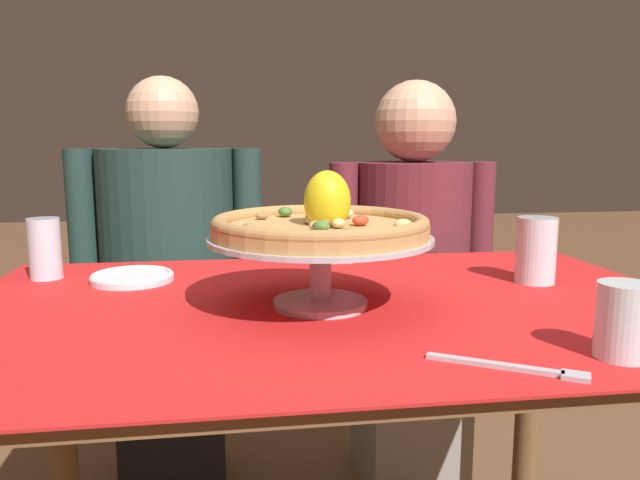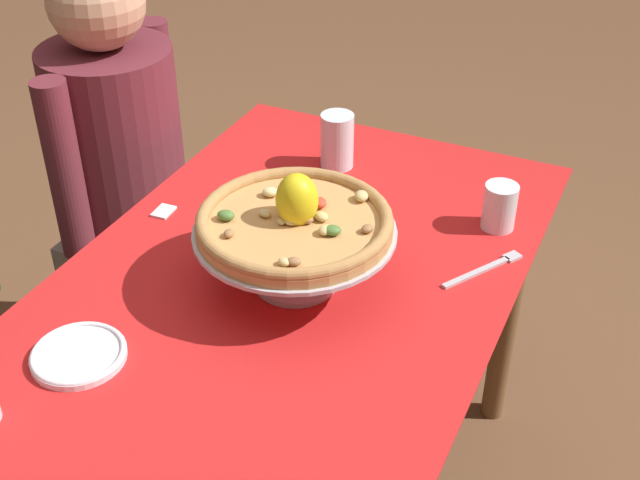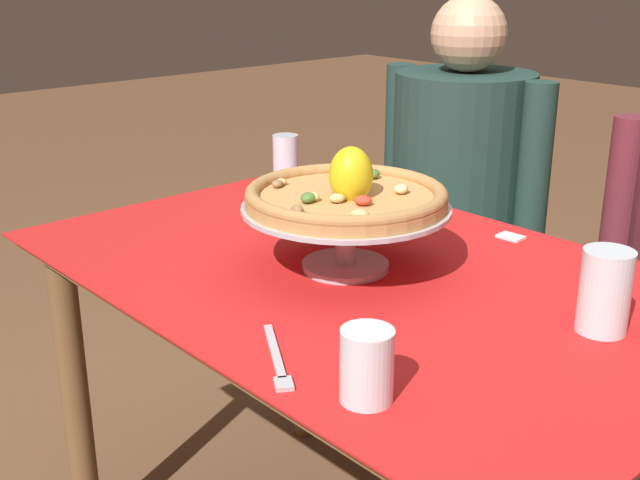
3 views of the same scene
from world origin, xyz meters
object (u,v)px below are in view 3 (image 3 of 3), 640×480
(water_glass_side_right, at_px, (604,295))
(water_glass_front_right, at_px, (367,370))
(dinner_fork, at_px, (277,360))
(diner_left, at_px, (457,225))
(pizza_stand, at_px, (346,222))
(water_glass_back_left, at_px, (286,163))
(sugar_packet, at_px, (511,237))
(pizza, at_px, (347,194))
(side_plate, at_px, (318,199))

(water_glass_side_right, relative_size, water_glass_front_right, 1.32)
(dinner_fork, distance_m, diner_left, 1.17)
(pizza_stand, xyz_separation_m, water_glass_front_right, (0.34, -0.29, -0.05))
(water_glass_back_left, relative_size, sugar_packet, 2.43)
(water_glass_back_left, xyz_separation_m, water_glass_front_right, (0.86, -0.57, -0.01))
(water_glass_back_left, distance_m, diner_left, 0.53)
(dinner_fork, relative_size, diner_left, 0.14)
(water_glass_back_left, height_order, water_glass_side_right, water_glass_side_right)
(pizza, xyz_separation_m, dinner_fork, (0.19, -0.31, -0.14))
(water_glass_front_right, height_order, diner_left, diner_left)
(water_glass_front_right, bearing_deg, pizza_stand, 139.79)
(pizza_stand, height_order, pizza, pizza)
(dinner_fork, bearing_deg, diner_left, 116.21)
(water_glass_side_right, bearing_deg, sugar_packet, 143.64)
(diner_left, bearing_deg, water_glass_front_right, -56.86)
(side_plate, bearing_deg, dinner_fork, -45.91)
(water_glass_back_left, bearing_deg, dinner_fork, -40.33)
(dinner_fork, xyz_separation_m, diner_left, (-0.51, 1.04, -0.16))
(pizza, xyz_separation_m, diner_left, (-0.32, 0.73, -0.30))
(pizza_stand, distance_m, diner_left, 0.83)
(water_glass_front_right, bearing_deg, sugar_packet, 110.59)
(pizza, height_order, diner_left, diner_left)
(dinner_fork, relative_size, sugar_packet, 3.43)
(water_glass_back_left, xyz_separation_m, side_plate, (0.17, -0.05, -0.04))
(water_glass_side_right, height_order, side_plate, water_glass_side_right)
(water_glass_side_right, bearing_deg, pizza_stand, -165.74)
(sugar_packet, distance_m, diner_left, 0.58)
(pizza, relative_size, diner_left, 0.30)
(pizza_stand, height_order, dinner_fork, pizza_stand)
(water_glass_back_left, height_order, sugar_packet, water_glass_back_left)
(side_plate, bearing_deg, pizza, -34.65)
(pizza_stand, relative_size, water_glass_back_left, 3.03)
(side_plate, bearing_deg, sugar_packet, 15.96)
(pizza, height_order, sugar_packet, pizza)
(water_glass_front_right, xyz_separation_m, sugar_packet, (-0.24, 0.65, -0.04))
(water_glass_side_right, bearing_deg, side_plate, 170.96)
(water_glass_front_right, bearing_deg, side_plate, 142.41)
(sugar_packet, xyz_separation_m, diner_left, (-0.42, 0.37, -0.16))
(side_plate, bearing_deg, water_glass_back_left, 163.96)
(water_glass_back_left, height_order, water_glass_front_right, water_glass_back_left)
(pizza_stand, relative_size, side_plate, 2.32)
(pizza, height_order, side_plate, pizza)
(water_glass_side_right, height_order, sugar_packet, water_glass_side_right)
(dinner_fork, bearing_deg, sugar_packet, 97.77)
(side_plate, xyz_separation_m, diner_left, (0.02, 0.49, -0.17))
(water_glass_back_left, bearing_deg, sugar_packet, 7.04)
(water_glass_back_left, bearing_deg, diner_left, 66.48)
(water_glass_front_right, distance_m, diner_left, 1.23)
(pizza_stand, height_order, diner_left, diner_left)
(water_glass_side_right, distance_m, sugar_packet, 0.42)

